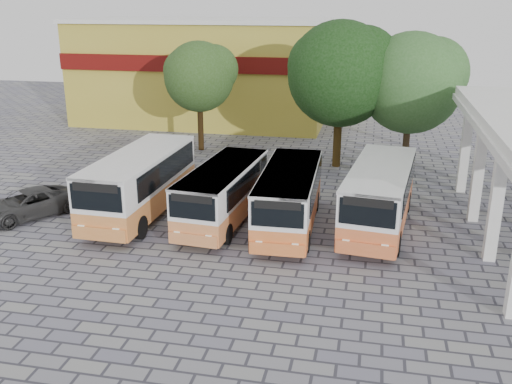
% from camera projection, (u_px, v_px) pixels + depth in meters
% --- Properties ---
extents(ground, '(90.00, 90.00, 0.00)m').
position_uv_depth(ground, '(284.00, 261.00, 22.30)').
color(ground, slate).
rests_on(ground, ground).
extents(shophouse_block, '(20.40, 10.40, 8.30)m').
position_uv_depth(shophouse_block, '(204.00, 70.00, 47.20)').
color(shophouse_block, '#A9982E').
rests_on(shophouse_block, ground).
extents(bus_far_left, '(2.73, 8.33, 2.98)m').
position_uv_depth(bus_far_left, '(140.00, 180.00, 26.60)').
color(bus_far_left, '#CD7837').
rests_on(bus_far_left, ground).
extents(bus_centre_left, '(2.78, 7.42, 2.62)m').
position_uv_depth(bus_centre_left, '(223.00, 191.00, 25.78)').
color(bus_centre_left, '#CF7A41').
rests_on(bus_centre_left, ground).
extents(bus_centre_right, '(2.51, 7.57, 2.70)m').
position_uv_depth(bus_centre_right, '(289.00, 195.00, 25.06)').
color(bus_centre_right, orange).
rests_on(bus_centre_right, ground).
extents(bus_far_right, '(3.33, 8.18, 2.86)m').
position_uv_depth(bus_far_right, '(380.00, 193.00, 25.00)').
color(bus_far_right, '#D46432').
rests_on(bus_far_right, ground).
extents(tree_left, '(4.84, 4.61, 7.24)m').
position_uv_depth(tree_left, '(200.00, 74.00, 37.29)').
color(tree_left, black).
rests_on(tree_left, ground).
extents(tree_middle, '(6.51, 6.20, 8.70)m').
position_uv_depth(tree_middle, '(342.00, 70.00, 33.26)').
color(tree_middle, '#3F2D10').
rests_on(tree_middle, ground).
extents(tree_right, '(6.17, 5.87, 8.08)m').
position_uv_depth(tree_right, '(413.00, 80.00, 32.91)').
color(tree_right, '#43321F').
rests_on(tree_right, ground).
extents(parked_car, '(4.30, 5.05, 1.29)m').
position_uv_depth(parked_car, '(28.00, 204.00, 26.68)').
color(parked_car, '#2F2F2F').
rests_on(parked_car, ground).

